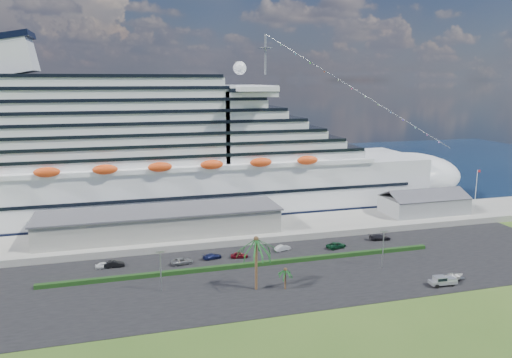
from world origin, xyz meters
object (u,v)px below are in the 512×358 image
object	(u,v)px
cruise_ship	(164,161)
pickup_truck	(442,280)
parked_car_3	(212,256)
boat_trailer	(454,276)

from	to	relation	value
cruise_ship	pickup_truck	world-z (taller)	cruise_ship
cruise_ship	parked_car_3	size ratio (longest dim) A/B	43.63
cruise_ship	pickup_truck	xyz separation A→B (m)	(47.81, -68.44, -15.50)
cruise_ship	pickup_truck	distance (m)	84.92
pickup_truck	boat_trailer	xyz separation A→B (m)	(3.87, 1.39, -0.08)
pickup_truck	boat_trailer	bearing A→B (deg)	19.81
cruise_ship	boat_trailer	size ratio (longest dim) A/B	35.82
pickup_truck	cruise_ship	bearing A→B (deg)	124.94
cruise_ship	parked_car_3	world-z (taller)	cruise_ship
cruise_ship	parked_car_3	bearing A→B (deg)	-81.03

